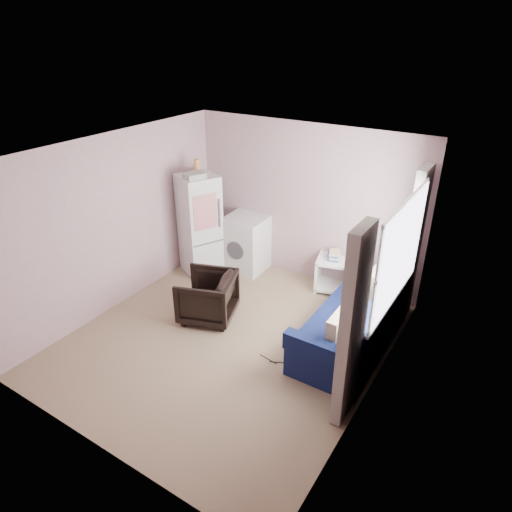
% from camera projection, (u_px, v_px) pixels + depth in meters
% --- Properties ---
extents(room, '(3.84, 4.24, 2.54)m').
position_uv_depth(room, '(228.00, 256.00, 5.50)').
color(room, '#90785E').
rests_on(room, ground).
extents(armchair, '(0.88, 0.91, 0.75)m').
position_uv_depth(armchair, '(207.00, 295.00, 6.36)').
color(armchair, black).
rests_on(armchair, ground).
extents(fridge, '(0.76, 0.76, 1.89)m').
position_uv_depth(fridge, '(200.00, 224.00, 7.41)').
color(fridge, silver).
rests_on(fridge, ground).
extents(washing_machine, '(0.68, 0.69, 0.93)m').
position_uv_depth(washing_machine, '(246.00, 242.00, 7.64)').
color(washing_machine, silver).
rests_on(washing_machine, ground).
extents(side_table, '(0.60, 0.60, 0.66)m').
position_uv_depth(side_table, '(333.00, 271.00, 7.09)').
color(side_table, white).
rests_on(side_table, ground).
extents(sofa, '(0.91, 2.00, 0.89)m').
position_uv_depth(sofa, '(356.00, 326.00, 5.79)').
color(sofa, '#0F1844').
rests_on(sofa, ground).
extents(window_dressing, '(0.17, 2.62, 2.18)m').
position_uv_depth(window_dressing, '(388.00, 281.00, 5.25)').
color(window_dressing, white).
rests_on(window_dressing, ground).
extents(floor_cables, '(0.42, 0.13, 0.01)m').
position_uv_depth(floor_cables, '(274.00, 361.00, 5.67)').
color(floor_cables, black).
rests_on(floor_cables, ground).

